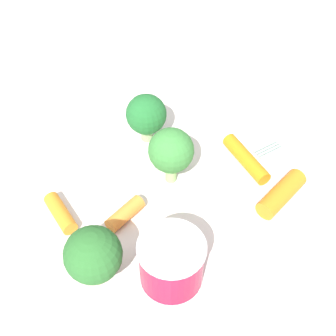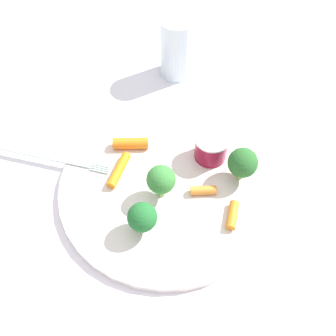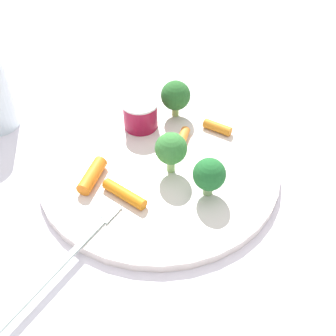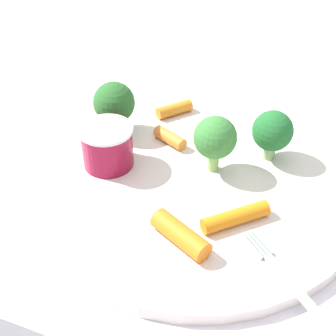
{
  "view_description": "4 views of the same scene",
  "coord_description": "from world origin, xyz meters",
  "px_view_note": "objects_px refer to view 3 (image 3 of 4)",
  "views": [
    {
      "loc": [
        -0.09,
        0.25,
        0.33
      ],
      "look_at": [
        0.02,
        -0.02,
        0.02
      ],
      "focal_mm": 49.92,
      "sensor_mm": 36.0,
      "label": 1
    },
    {
      "loc": [
        0.29,
        -0.1,
        0.47
      ],
      "look_at": [
        -0.02,
        0.01,
        0.02
      ],
      "focal_mm": 41.78,
      "sensor_mm": 36.0,
      "label": 2
    },
    {
      "loc": [
        0.0,
        -0.39,
        0.38
      ],
      "look_at": [
        0.02,
        -0.02,
        0.02
      ],
      "focal_mm": 44.52,
      "sensor_mm": 36.0,
      "label": 3
    },
    {
      "loc": [
        -0.31,
        -0.14,
        0.3
      ],
      "look_at": [
        -0.02,
        0.02,
        0.03
      ],
      "focal_mm": 51.3,
      "sensor_mm": 36.0,
      "label": 4
    }
  ],
  "objects_px": {
    "sauce_cup": "(137,114)",
    "carrot_stick_2": "(214,127)",
    "carrot_stick_3": "(89,176)",
    "plate": "(156,167)",
    "fork": "(58,263)",
    "carrot_stick_0": "(179,138)",
    "broccoli_floret_1": "(168,149)",
    "broccoli_floret_0": "(206,175)",
    "carrot_stick_1": "(121,194)",
    "broccoli_floret_2": "(173,96)"
  },
  "relations": [
    {
      "from": "sauce_cup",
      "to": "carrot_stick_2",
      "type": "relative_size",
      "value": 1.25
    },
    {
      "from": "carrot_stick_3",
      "to": "plate",
      "type": "bearing_deg",
      "value": 19.01
    },
    {
      "from": "carrot_stick_2",
      "to": "carrot_stick_3",
      "type": "height_order",
      "value": "carrot_stick_3"
    },
    {
      "from": "carrot_stick_3",
      "to": "fork",
      "type": "xyz_separation_m",
      "value": [
        -0.02,
        -0.12,
        -0.01
      ]
    },
    {
      "from": "sauce_cup",
      "to": "carrot_stick_3",
      "type": "xyz_separation_m",
      "value": [
        -0.06,
        -0.11,
        -0.01
      ]
    },
    {
      "from": "carrot_stick_0",
      "to": "carrot_stick_3",
      "type": "xyz_separation_m",
      "value": [
        -0.11,
        -0.07,
        0.0
      ]
    },
    {
      "from": "fork",
      "to": "broccoli_floret_1",
      "type": "bearing_deg",
      "value": 49.31
    },
    {
      "from": "carrot_stick_2",
      "to": "carrot_stick_3",
      "type": "distance_m",
      "value": 0.19
    },
    {
      "from": "broccoli_floret_1",
      "to": "carrot_stick_2",
      "type": "relative_size",
      "value": 1.41
    },
    {
      "from": "broccoli_floret_0",
      "to": "carrot_stick_3",
      "type": "xyz_separation_m",
      "value": [
        -0.14,
        0.02,
        -0.02
      ]
    },
    {
      "from": "broccoli_floret_0",
      "to": "fork",
      "type": "bearing_deg",
      "value": -149.15
    },
    {
      "from": "carrot_stick_0",
      "to": "broccoli_floret_1",
      "type": "bearing_deg",
      "value": -107.64
    },
    {
      "from": "broccoli_floret_0",
      "to": "carrot_stick_3",
      "type": "bearing_deg",
      "value": 169.86
    },
    {
      "from": "broccoli_floret_0",
      "to": "carrot_stick_2",
      "type": "bearing_deg",
      "value": 78.04
    },
    {
      "from": "carrot_stick_1",
      "to": "fork",
      "type": "relative_size",
      "value": 0.36
    },
    {
      "from": "sauce_cup",
      "to": "carrot_stick_3",
      "type": "height_order",
      "value": "sauce_cup"
    },
    {
      "from": "broccoli_floret_2",
      "to": "carrot_stick_0",
      "type": "bearing_deg",
      "value": -83.08
    },
    {
      "from": "broccoli_floret_2",
      "to": "carrot_stick_2",
      "type": "height_order",
      "value": "broccoli_floret_2"
    },
    {
      "from": "carrot_stick_1",
      "to": "broccoli_floret_0",
      "type": "bearing_deg",
      "value": 2.96
    },
    {
      "from": "sauce_cup",
      "to": "broccoli_floret_0",
      "type": "distance_m",
      "value": 0.15
    },
    {
      "from": "sauce_cup",
      "to": "carrot_stick_2",
      "type": "height_order",
      "value": "sauce_cup"
    },
    {
      "from": "broccoli_floret_2",
      "to": "carrot_stick_3",
      "type": "distance_m",
      "value": 0.17
    },
    {
      "from": "broccoli_floret_2",
      "to": "carrot_stick_0",
      "type": "height_order",
      "value": "broccoli_floret_2"
    },
    {
      "from": "broccoli_floret_0",
      "to": "carrot_stick_1",
      "type": "bearing_deg",
      "value": -177.04
    },
    {
      "from": "broccoli_floret_1",
      "to": "plate",
      "type": "bearing_deg",
      "value": 138.41
    },
    {
      "from": "sauce_cup",
      "to": "broccoli_floret_0",
      "type": "bearing_deg",
      "value": -58.03
    },
    {
      "from": "broccoli_floret_0",
      "to": "carrot_stick_1",
      "type": "xyz_separation_m",
      "value": [
        -0.1,
        -0.01,
        -0.02
      ]
    },
    {
      "from": "carrot_stick_1",
      "to": "carrot_stick_3",
      "type": "bearing_deg",
      "value": 143.49
    },
    {
      "from": "carrot_stick_1",
      "to": "plate",
      "type": "bearing_deg",
      "value": 54.54
    },
    {
      "from": "carrot_stick_2",
      "to": "sauce_cup",
      "type": "bearing_deg",
      "value": 172.33
    },
    {
      "from": "sauce_cup",
      "to": "carrot_stick_1",
      "type": "height_order",
      "value": "sauce_cup"
    },
    {
      "from": "broccoli_floret_1",
      "to": "broccoli_floret_2",
      "type": "distance_m",
      "value": 0.12
    },
    {
      "from": "sauce_cup",
      "to": "carrot_stick_1",
      "type": "xyz_separation_m",
      "value": [
        -0.02,
        -0.14,
        -0.01
      ]
    },
    {
      "from": "plate",
      "to": "carrot_stick_2",
      "type": "relative_size",
      "value": 7.66
    },
    {
      "from": "sauce_cup",
      "to": "carrot_stick_2",
      "type": "distance_m",
      "value": 0.11
    },
    {
      "from": "fork",
      "to": "carrot_stick_3",
      "type": "bearing_deg",
      "value": 80.89
    },
    {
      "from": "plate",
      "to": "carrot_stick_0",
      "type": "relative_size",
      "value": 8.54
    },
    {
      "from": "carrot_stick_3",
      "to": "broccoli_floret_2",
      "type": "bearing_deg",
      "value": 50.68
    },
    {
      "from": "carrot_stick_1",
      "to": "carrot_stick_3",
      "type": "height_order",
      "value": "carrot_stick_3"
    },
    {
      "from": "carrot_stick_0",
      "to": "carrot_stick_2",
      "type": "bearing_deg",
      "value": 23.03
    },
    {
      "from": "sauce_cup",
      "to": "carrot_stick_1",
      "type": "relative_size",
      "value": 0.85
    },
    {
      "from": "broccoli_floret_0",
      "to": "carrot_stick_1",
      "type": "distance_m",
      "value": 0.1
    },
    {
      "from": "carrot_stick_0",
      "to": "carrot_stick_1",
      "type": "relative_size",
      "value": 0.61
    },
    {
      "from": "broccoli_floret_1",
      "to": "broccoli_floret_2",
      "type": "xyz_separation_m",
      "value": [
        0.01,
        0.12,
        -0.0
      ]
    },
    {
      "from": "broccoli_floret_0",
      "to": "carrot_stick_3",
      "type": "relative_size",
      "value": 0.95
    },
    {
      "from": "carrot_stick_3",
      "to": "carrot_stick_2",
      "type": "bearing_deg",
      "value": 29.29
    },
    {
      "from": "broccoli_floret_0",
      "to": "fork",
      "type": "relative_size",
      "value": 0.31
    },
    {
      "from": "carrot_stick_0",
      "to": "fork",
      "type": "distance_m",
      "value": 0.23
    },
    {
      "from": "plate",
      "to": "carrot_stick_3",
      "type": "relative_size",
      "value": 5.79
    },
    {
      "from": "sauce_cup",
      "to": "broccoli_floret_2",
      "type": "xyz_separation_m",
      "value": [
        0.05,
        0.02,
        0.01
      ]
    }
  ]
}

